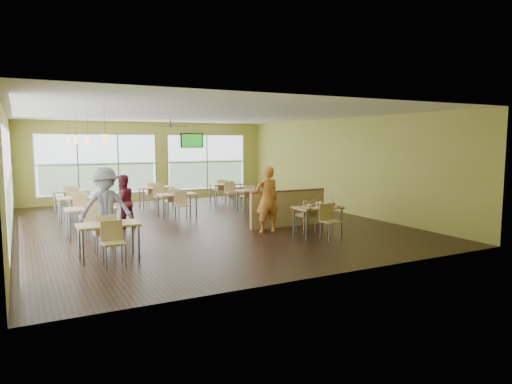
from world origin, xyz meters
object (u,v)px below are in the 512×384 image
Objects in this scene: main_table at (318,211)px; man_plaid at (267,199)px; half_wall_divider at (288,208)px; food_basket at (331,204)px.

man_plaid is at bearing 133.68° from main_table.
main_table is at bearing 139.04° from man_plaid.
main_table is 1.45m from half_wall_divider.
man_plaid is (-0.94, 0.99, 0.25)m from main_table.
main_table is 6.77× the size of food_basket.
man_plaid reaches higher than half_wall_divider.
food_basket is (0.52, 0.12, 0.15)m from main_table.
food_basket is at bearing 13.18° from main_table.
half_wall_divider reaches higher than main_table.
main_table is at bearing -166.82° from food_basket.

